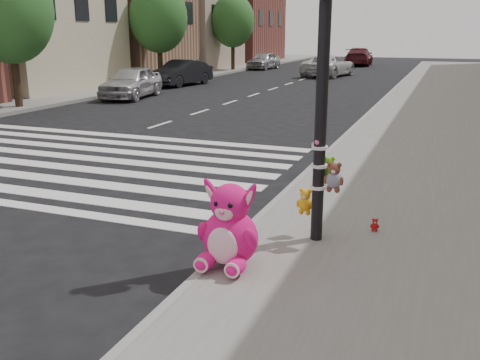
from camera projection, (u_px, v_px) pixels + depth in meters
The scene contains 19 objects.
ground at pixel (81, 271), 6.77m from camera, with size 120.00×120.00×0.00m, color black.
sidewalk_near at pixel (479, 144), 13.99m from camera, with size 7.00×80.00×0.14m, color slate.
sidewalk_far at pixel (106, 85), 29.41m from camera, with size 6.00×80.00×0.14m, color slate.
curb_edge at pixel (347, 135), 15.19m from camera, with size 0.12×80.00×0.15m, color gray.
crosswalk at pixel (62, 156), 13.01m from camera, with size 11.00×6.00×0.01m, color silver, non-canonical shape.
bld_far_c at pixel (131, 14), 34.44m from camera, with size 6.00×8.00×8.00m, color #9C7153.
bld_far_d at pixel (192, 4), 42.25m from camera, with size 6.00×8.00×10.00m, color tan.
bld_far_e at pixel (242, 14), 52.27m from camera, with size 6.00×10.00×9.00m, color brown.
signal_pole at pixel (322, 121), 7.00m from camera, with size 0.69×0.48×4.00m.
tree_far_a at pixel (9, 11), 19.57m from camera, with size 3.20×3.20×5.44m.
tree_far_b at pixel (158, 18), 29.45m from camera, with size 3.20×3.20×5.44m.
tree_far_c at pixel (233, 21), 39.32m from camera, with size 3.20×3.20×5.44m.
pink_bunny at pixel (229, 231), 6.49m from camera, with size 0.77×0.80×1.10m.
red_teddy at pixel (375, 225), 7.71m from camera, with size 0.13×0.09×0.19m, color #AC1113, non-canonical shape.
car_silver_far at pixel (131, 82), 24.07m from camera, with size 1.69×4.20×1.43m, color silver.
car_dark_far at pixel (182, 73), 29.60m from camera, with size 1.48×4.24×1.40m, color black.
car_white_near at pixel (329, 66), 35.65m from camera, with size 2.31×5.01×1.39m, color silver.
car_maroon_near at pixel (359, 57), 46.89m from camera, with size 2.15×5.29×1.54m, color #4F161C.
car_silver_deep at pixel (264, 60), 42.39m from camera, with size 1.61×3.99×1.36m, color #B5B6BB.
Camera 1 is at (4.12, -5.06, 2.93)m, focal length 40.00 mm.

